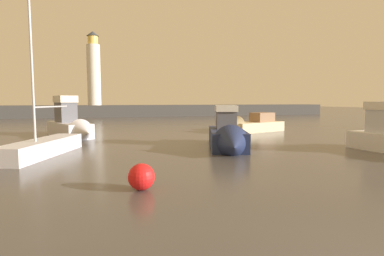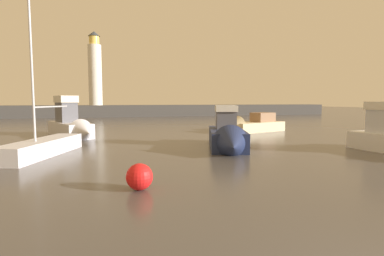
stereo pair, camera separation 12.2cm
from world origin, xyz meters
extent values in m
plane|color=#4C4742|center=(0.00, 27.89, 0.00)|extent=(220.00, 220.00, 0.00)
cube|color=#423F3D|center=(0.00, 55.79, 1.07)|extent=(82.74, 4.62, 2.13)
cylinder|color=silver|center=(-5.95, 55.79, 7.57)|extent=(2.36, 2.36, 10.87)
cylinder|color=#F2CC59|center=(-5.95, 55.79, 13.76)|extent=(1.77, 1.77, 1.52)
cone|color=#33383D|center=(-5.95, 55.79, 14.96)|extent=(2.12, 2.12, 0.87)
cube|color=silver|center=(-7.10, 24.25, 0.58)|extent=(4.16, 6.44, 1.17)
cone|color=silver|center=(-5.72, 20.96, 0.64)|extent=(2.37, 2.31, 1.84)
cube|color=#595960|center=(-7.39, 24.92, 1.97)|extent=(1.97, 2.40, 1.61)
cube|color=silver|center=(-7.39, 24.92, 3.06)|extent=(2.17, 2.64, 0.56)
cube|color=beige|center=(9.66, 23.72, 0.45)|extent=(6.04, 3.84, 0.91)
cone|color=beige|center=(6.46, 22.67, 0.50)|extent=(2.53, 2.61, 2.10)
cube|color=#8C6647|center=(10.44, 23.98, 1.35)|extent=(2.45, 2.03, 0.88)
cube|color=#1E284C|center=(3.09, 15.31, 0.56)|extent=(3.67, 5.96, 1.12)
cone|color=#1E284C|center=(2.08, 12.15, 0.62)|extent=(2.45, 2.37, 1.98)
cube|color=#595960|center=(3.31, 16.01, 1.68)|extent=(1.71, 2.04, 1.10)
cube|color=silver|center=(3.31, 16.01, 2.42)|extent=(1.88, 2.24, 0.39)
cube|color=silver|center=(-7.50, 15.31, 0.42)|extent=(3.54, 6.39, 0.85)
cylinder|color=#B7B7BC|center=(-7.71, 14.72, 5.67)|extent=(0.12, 0.12, 9.65)
cylinder|color=#B7B7BC|center=(-7.13, 16.34, 2.58)|extent=(1.26, 3.27, 0.09)
sphere|color=red|center=(-3.18, 7.54, 0.44)|extent=(0.88, 0.88, 0.88)
camera|label=1|loc=(-4.29, -2.13, 2.90)|focal=28.12mm
camera|label=2|loc=(-4.18, -2.16, 2.90)|focal=28.12mm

